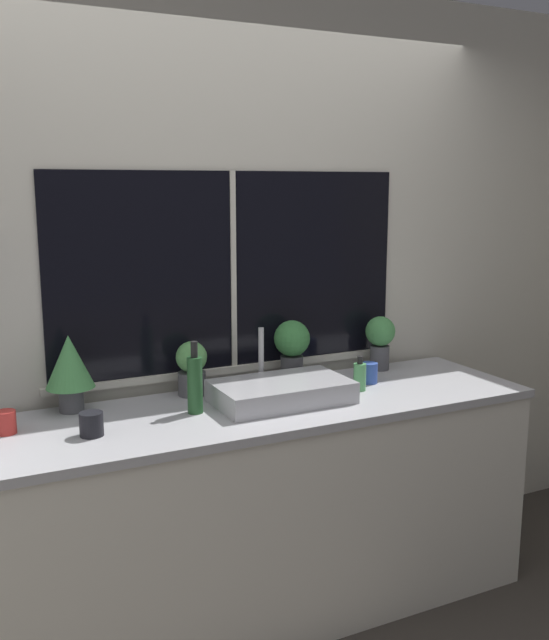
{
  "coord_description": "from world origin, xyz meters",
  "views": [
    {
      "loc": [
        -1.23,
        -2.22,
        1.83
      ],
      "look_at": [
        0.03,
        0.33,
        1.28
      ],
      "focal_mm": 40.0,
      "sensor_mm": 36.0,
      "label": 1
    }
  ],
  "objects_px": {
    "sink": "(281,391)",
    "potted_plant_far_left": "(70,366)",
    "mug_blue": "(369,373)",
    "potted_plant_center_right": "(292,345)",
    "soap_bottle": "(360,376)",
    "potted_plant_center_left": "(192,367)",
    "mug_red": "(6,422)",
    "bottle_tall": "(195,383)",
    "mug_black": "(91,424)",
    "potted_plant_far_right": "(380,338)"
  },
  "relations": [
    {
      "from": "potted_plant_far_left",
      "to": "bottle_tall",
      "type": "relative_size",
      "value": 1.07
    },
    {
      "from": "potted_plant_center_right",
      "to": "mug_black",
      "type": "distance_m",
      "value": 1.04
    },
    {
      "from": "potted_plant_center_left",
      "to": "mug_black",
      "type": "height_order",
      "value": "potted_plant_center_left"
    },
    {
      "from": "sink",
      "to": "bottle_tall",
      "type": "bearing_deg",
      "value": 176.62
    },
    {
      "from": "potted_plant_center_right",
      "to": "soap_bottle",
      "type": "relative_size",
      "value": 1.85
    },
    {
      "from": "potted_plant_far_left",
      "to": "potted_plant_center_right",
      "type": "height_order",
      "value": "potted_plant_far_left"
    },
    {
      "from": "potted_plant_far_right",
      "to": "mug_red",
      "type": "xyz_separation_m",
      "value": [
        -1.74,
        -0.16,
        -0.12
      ]
    },
    {
      "from": "potted_plant_center_right",
      "to": "bottle_tall",
      "type": "bearing_deg",
      "value": -156.97
    },
    {
      "from": "soap_bottle",
      "to": "potted_plant_center_left",
      "type": "bearing_deg",
      "value": 159.18
    },
    {
      "from": "potted_plant_center_right",
      "to": "mug_black",
      "type": "height_order",
      "value": "potted_plant_center_right"
    },
    {
      "from": "sink",
      "to": "potted_plant_far_left",
      "type": "relative_size",
      "value": 1.79
    },
    {
      "from": "mug_red",
      "to": "mug_black",
      "type": "xyz_separation_m",
      "value": [
        0.27,
        -0.16,
        0.0
      ]
    },
    {
      "from": "sink",
      "to": "bottle_tall",
      "type": "relative_size",
      "value": 1.92
    },
    {
      "from": "sink",
      "to": "potted_plant_center_left",
      "type": "bearing_deg",
      "value": 139.2
    },
    {
      "from": "potted_plant_far_left",
      "to": "potted_plant_center_right",
      "type": "bearing_deg",
      "value": 0.0
    },
    {
      "from": "potted_plant_center_right",
      "to": "mug_red",
      "type": "distance_m",
      "value": 1.27
    },
    {
      "from": "soap_bottle",
      "to": "mug_blue",
      "type": "xyz_separation_m",
      "value": [
        0.1,
        0.08,
        -0.02
      ]
    },
    {
      "from": "potted_plant_far_right",
      "to": "potted_plant_far_left",
      "type": "bearing_deg",
      "value": 180.0
    },
    {
      "from": "potted_plant_center_left",
      "to": "potted_plant_center_right",
      "type": "relative_size",
      "value": 0.83
    },
    {
      "from": "potted_plant_far_left",
      "to": "mug_black",
      "type": "relative_size",
      "value": 3.56
    },
    {
      "from": "soap_bottle",
      "to": "mug_red",
      "type": "bearing_deg",
      "value": 176.01
    },
    {
      "from": "potted_plant_center_left",
      "to": "mug_red",
      "type": "distance_m",
      "value": 0.79
    },
    {
      "from": "potted_plant_center_left",
      "to": "mug_blue",
      "type": "bearing_deg",
      "value": -12.84
    },
    {
      "from": "bottle_tall",
      "to": "mug_red",
      "type": "bearing_deg",
      "value": 173.69
    },
    {
      "from": "potted_plant_center_right",
      "to": "potted_plant_center_left",
      "type": "bearing_deg",
      "value": 180.0
    },
    {
      "from": "potted_plant_far_left",
      "to": "potted_plant_center_left",
      "type": "distance_m",
      "value": 0.51
    },
    {
      "from": "potted_plant_far_left",
      "to": "mug_blue",
      "type": "xyz_separation_m",
      "value": [
        1.3,
        -0.18,
        -0.14
      ]
    },
    {
      "from": "sink",
      "to": "mug_blue",
      "type": "distance_m",
      "value": 0.5
    },
    {
      "from": "potted_plant_far_right",
      "to": "soap_bottle",
      "type": "relative_size",
      "value": 1.71
    },
    {
      "from": "sink",
      "to": "potted_plant_far_left",
      "type": "bearing_deg",
      "value": 162.27
    },
    {
      "from": "mug_red",
      "to": "mug_blue",
      "type": "distance_m",
      "value": 1.56
    },
    {
      "from": "potted_plant_far_left",
      "to": "bottle_tall",
      "type": "distance_m",
      "value": 0.5
    },
    {
      "from": "bottle_tall",
      "to": "mug_black",
      "type": "height_order",
      "value": "bottle_tall"
    },
    {
      "from": "potted_plant_far_left",
      "to": "mug_red",
      "type": "relative_size",
      "value": 3.65
    },
    {
      "from": "potted_plant_center_right",
      "to": "bottle_tall",
      "type": "height_order",
      "value": "bottle_tall"
    },
    {
      "from": "bottle_tall",
      "to": "mug_black",
      "type": "relative_size",
      "value": 3.32
    },
    {
      "from": "sink",
      "to": "mug_black",
      "type": "distance_m",
      "value": 0.8
    },
    {
      "from": "potted_plant_far_left",
      "to": "mug_red",
      "type": "distance_m",
      "value": 0.34
    },
    {
      "from": "sink",
      "to": "potted_plant_center_right",
      "type": "height_order",
      "value": "potted_plant_center_right"
    },
    {
      "from": "bottle_tall",
      "to": "mug_red",
      "type": "xyz_separation_m",
      "value": [
        -0.7,
        0.08,
        -0.08
      ]
    },
    {
      "from": "soap_bottle",
      "to": "mug_black",
      "type": "bearing_deg",
      "value": -177.16
    },
    {
      "from": "soap_bottle",
      "to": "potted_plant_center_right",
      "type": "bearing_deg",
      "value": 127.61
    },
    {
      "from": "potted_plant_far_left",
      "to": "mug_red",
      "type": "bearing_deg",
      "value": -148.99
    },
    {
      "from": "soap_bottle",
      "to": "bottle_tall",
      "type": "distance_m",
      "value": 0.76
    },
    {
      "from": "potted_plant_center_left",
      "to": "mug_blue",
      "type": "distance_m",
      "value": 0.81
    },
    {
      "from": "sink",
      "to": "potted_plant_center_right",
      "type": "xyz_separation_m",
      "value": [
        0.19,
        0.26,
        0.12
      ]
    },
    {
      "from": "potted_plant_center_right",
      "to": "mug_red",
      "type": "xyz_separation_m",
      "value": [
        -1.26,
        -0.16,
        -0.13
      ]
    },
    {
      "from": "bottle_tall",
      "to": "mug_black",
      "type": "distance_m",
      "value": 0.44
    },
    {
      "from": "potted_plant_center_right",
      "to": "mug_black",
      "type": "relative_size",
      "value": 3.26
    },
    {
      "from": "bottle_tall",
      "to": "mug_red",
      "type": "distance_m",
      "value": 0.71
    }
  ]
}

